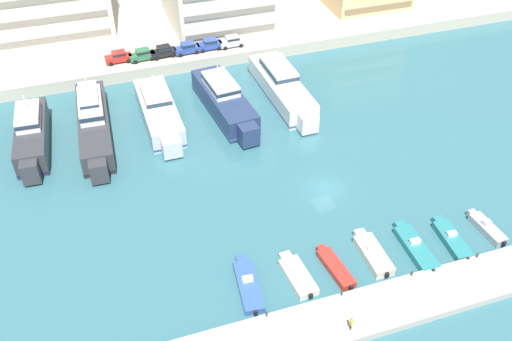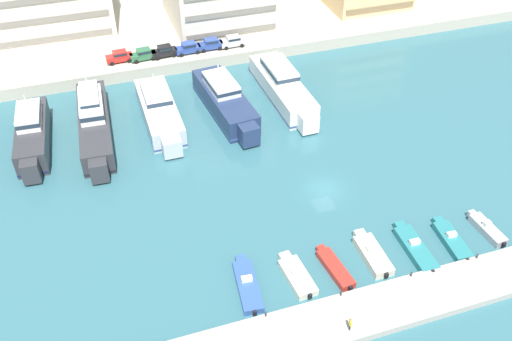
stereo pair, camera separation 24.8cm
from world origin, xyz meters
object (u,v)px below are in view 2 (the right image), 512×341
(motorboat_teal_center_right, at_px, (451,240))
(car_black_mid_left, at_px, (164,51))
(yacht_white_center, at_px, (283,87))
(car_blue_center, at_px, (211,44))
(pedestrian_mid_deck, at_px, (350,323))
(motorboat_red_mid_left, at_px, (335,268))
(yacht_navy_center_left, at_px, (225,101))
(motorboat_cream_left, at_px, (297,276))
(yacht_silver_mid_left, at_px, (159,110))
(car_red_far_left, at_px, (119,56))
(car_silver_center_right, at_px, (233,41))
(yacht_charcoal_far_left, at_px, (32,134))
(motorboat_cream_center_left, at_px, (372,254))
(car_blue_center_left, at_px, (188,48))
(car_green_left, at_px, (143,54))
(yacht_charcoal_left, at_px, (94,122))
(motorboat_teal_center, at_px, (415,248))
(motorboat_blue_far_left, at_px, (247,285))
(motorboat_grey_mid_right, at_px, (487,229))

(motorboat_teal_center_right, relative_size, car_black_mid_left, 1.61)
(yacht_white_center, relative_size, car_blue_center, 4.91)
(pedestrian_mid_deck, bearing_deg, motorboat_red_mid_left, 75.30)
(yacht_navy_center_left, xyz_separation_m, motorboat_cream_left, (-1.53, -31.96, -1.49))
(yacht_silver_mid_left, height_order, motorboat_teal_center_right, yacht_silver_mid_left)
(yacht_white_center, xyz_separation_m, motorboat_red_mid_left, (-6.56, -33.35, -1.48))
(car_red_far_left, height_order, car_silver_center_right, same)
(yacht_charcoal_far_left, bearing_deg, car_blue_center, 29.00)
(motorboat_red_mid_left, distance_m, pedestrian_mid_deck, 7.92)
(pedestrian_mid_deck, bearing_deg, yacht_silver_mid_left, 103.87)
(motorboat_cream_center_left, bearing_deg, motorboat_red_mid_left, -174.32)
(yacht_charcoal_far_left, height_order, car_blue_center_left, yacht_charcoal_far_left)
(yacht_silver_mid_left, bearing_deg, car_blue_center, 52.89)
(yacht_silver_mid_left, height_order, motorboat_cream_center_left, yacht_silver_mid_left)
(yacht_silver_mid_left, relative_size, car_green_left, 4.27)
(car_silver_center_right, relative_size, pedestrian_mid_deck, 2.61)
(car_red_far_left, relative_size, pedestrian_mid_deck, 2.62)
(yacht_charcoal_left, height_order, motorboat_teal_center, yacht_charcoal_left)
(motorboat_blue_far_left, bearing_deg, car_blue_center, 79.55)
(yacht_white_center, bearing_deg, car_silver_center_right, 103.26)
(car_red_far_left, bearing_deg, motorboat_grey_mid_right, -55.27)
(yacht_navy_center_left, bearing_deg, yacht_charcoal_far_left, 179.93)
(motorboat_cream_center_left, distance_m, motorboat_grey_mid_right, 13.90)
(motorboat_blue_far_left, distance_m, car_silver_center_right, 48.74)
(motorboat_grey_mid_right, bearing_deg, motorboat_cream_left, 178.94)
(yacht_white_center, xyz_separation_m, car_black_mid_left, (-14.75, 14.58, 1.06))
(yacht_charcoal_far_left, xyz_separation_m, car_red_far_left, (13.69, 16.11, 0.97))
(yacht_charcoal_far_left, distance_m, yacht_white_center, 35.48)
(car_blue_center_left, bearing_deg, yacht_charcoal_far_left, -147.72)
(yacht_navy_center_left, xyz_separation_m, car_black_mid_left, (-5.61, 15.68, 1.05))
(yacht_charcoal_left, xyz_separation_m, car_blue_center, (20.34, 15.63, 0.76))
(motorboat_red_mid_left, distance_m, motorboat_cream_center_left, 4.55)
(motorboat_cream_left, bearing_deg, car_red_far_left, 103.00)
(motorboat_blue_far_left, distance_m, motorboat_cream_center_left, 13.80)
(yacht_navy_center_left, xyz_separation_m, car_red_far_left, (-12.64, 16.14, 1.05))
(yacht_navy_center_left, bearing_deg, motorboat_cream_left, -92.74)
(yacht_silver_mid_left, distance_m, motorboat_red_mid_left, 35.05)
(motorboat_cream_left, height_order, pedestrian_mid_deck, pedestrian_mid_deck)
(motorboat_red_mid_left, bearing_deg, motorboat_teal_center, -1.03)
(yacht_charcoal_far_left, relative_size, car_blue_center_left, 3.99)
(yacht_charcoal_far_left, bearing_deg, car_red_far_left, 49.64)
(car_blue_center_left, height_order, pedestrian_mid_deck, car_blue_center_left)
(pedestrian_mid_deck, bearing_deg, motorboat_blue_far_left, 131.26)
(car_black_mid_left, height_order, car_blue_center, same)
(motorboat_cream_center_left, height_order, car_red_far_left, car_red_far_left)
(car_black_mid_left, bearing_deg, motorboat_cream_left, -85.11)
(yacht_charcoal_far_left, height_order, motorboat_cream_center_left, yacht_charcoal_far_left)
(car_blue_center, bearing_deg, motorboat_teal_center, -78.41)
(motorboat_grey_mid_right, relative_size, car_red_far_left, 1.40)
(motorboat_blue_far_left, bearing_deg, yacht_navy_center_left, 78.02)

